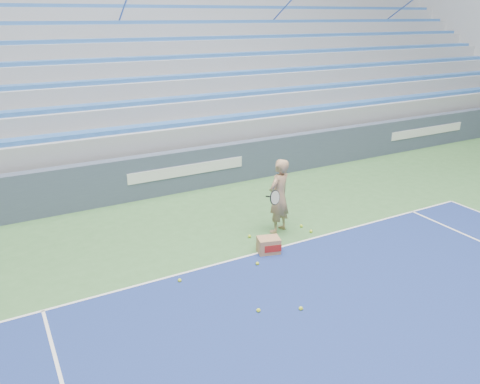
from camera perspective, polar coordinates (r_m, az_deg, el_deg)
name	(u,v)px	position (r m, az deg, el deg)	size (l,w,h in m)	color
sponsor_barrier	(186,170)	(12.41, -6.64, 2.66)	(30.00, 0.32, 1.10)	#3F4B60
bleachers	(120,77)	(17.36, -14.40, 13.47)	(31.00, 9.15, 7.30)	#989BA1
tennis_player	(279,196)	(9.85, 4.76, -0.52)	(0.95, 0.91, 1.62)	tan
ball_box	(269,245)	(9.22, 3.51, -6.50)	(0.49, 0.43, 0.32)	#A67750
tennis_ball_0	(301,309)	(7.67, 7.42, -13.91)	(0.07, 0.07, 0.07)	#C6DF2D
tennis_ball_1	(257,264)	(8.83, 2.12, -8.71)	(0.07, 0.07, 0.07)	#C6DF2D
tennis_ball_2	(180,280)	(8.38, -7.37, -10.63)	(0.07, 0.07, 0.07)	#C6DF2D
tennis_ball_3	(301,226)	(10.39, 7.49, -4.12)	(0.07, 0.07, 0.07)	#C6DF2D
tennis_ball_4	(249,236)	(9.84, 1.16, -5.41)	(0.07, 0.07, 0.07)	#C6DF2D
tennis_ball_5	(258,310)	(7.58, 2.27, -14.23)	(0.07, 0.07, 0.07)	#C6DF2D
tennis_ball_6	(311,231)	(10.17, 8.65, -4.75)	(0.07, 0.07, 0.07)	#C6DF2D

